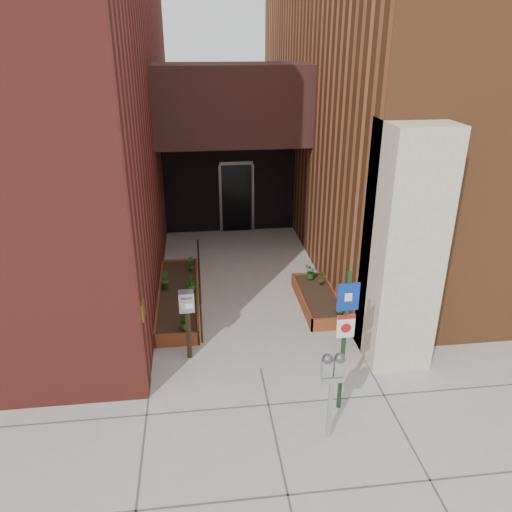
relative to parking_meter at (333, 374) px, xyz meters
name	(u,v)px	position (x,y,z in m)	size (l,w,h in m)	color
ground	(261,369)	(-0.80, 1.81, -1.17)	(80.00, 80.00, 0.00)	#9E9991
architecture	(221,62)	(-0.99, 8.70, 3.81)	(20.00, 14.60, 10.00)	maroon
planter_left	(179,298)	(-2.35, 4.51, -1.04)	(0.90, 3.60, 0.30)	maroon
planter_right	(318,300)	(0.80, 4.01, -1.04)	(0.80, 2.20, 0.30)	maroon
handrail	(199,273)	(-1.85, 4.46, -0.42)	(0.04, 3.34, 0.90)	black
parking_meter	(333,374)	(0.00, 0.00, 0.00)	(0.34, 0.16, 1.51)	#A2A2A4
sign_post	(345,329)	(0.34, 0.61, 0.36)	(0.34, 0.09, 2.49)	#143918
payment_dropbox	(187,311)	(-2.10, 2.35, -0.16)	(0.29, 0.22, 1.40)	black
shrub_left_a	(185,320)	(-2.16, 2.91, -0.68)	(0.35, 0.35, 0.39)	#1D5418
shrub_left_b	(165,280)	(-2.65, 4.73, -0.67)	(0.22, 0.22, 0.40)	#265718
shrub_left_c	(191,283)	(-2.05, 4.51, -0.67)	(0.22, 0.22, 0.39)	#1E5E1B
shrub_left_d	(191,263)	(-2.05, 5.62, -0.69)	(0.19, 0.19, 0.35)	#1D5317
shrub_right_a	(340,305)	(1.05, 3.11, -0.68)	(0.21, 0.21, 0.37)	#205016
shrub_right_b	(322,277)	(0.98, 4.47, -0.70)	(0.18, 0.18, 0.34)	#295919
shrub_right_c	(311,272)	(0.79, 4.79, -0.70)	(0.30, 0.30, 0.34)	#1B601B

